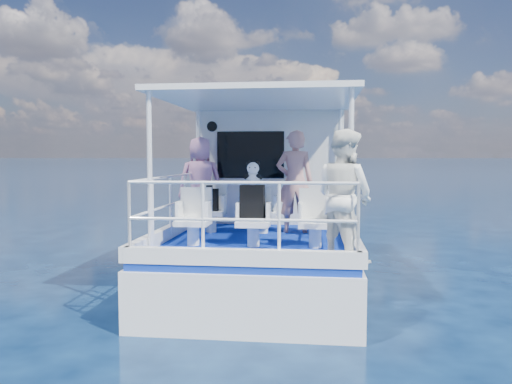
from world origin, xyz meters
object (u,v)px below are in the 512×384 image
passenger_stbd_aft (344,196)px  passenger_port_fwd (201,182)px  backpack_center (252,203)px  panda (253,173)px

passenger_stbd_aft → passenger_port_fwd: bearing=-2.5°
backpack_center → panda: bearing=37.3°
passenger_stbd_aft → panda: (-1.25, 0.95, 0.25)m
backpack_center → panda: (0.01, 0.01, 0.43)m
passenger_port_fwd → panda: size_ratio=4.91×
passenger_port_fwd → panda: (1.25, -2.00, 0.23)m
passenger_port_fwd → backpack_center: passenger_port_fwd is taller
passenger_stbd_aft → panda: passenger_stbd_aft is taller
passenger_stbd_aft → backpack_center: size_ratio=3.15×
passenger_port_fwd → passenger_stbd_aft: bearing=112.9°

